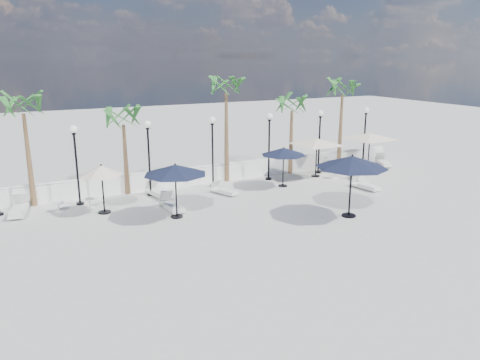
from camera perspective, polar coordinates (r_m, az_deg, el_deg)
name	(u,v)px	position (r m, az deg, el deg)	size (l,w,h in m)	color
ground	(274,223)	(20.14, 4.13, -5.31)	(100.00, 100.00, 0.00)	#A7A6A1
balustrade	(206,175)	(26.44, -4.17, 0.67)	(26.00, 0.30, 1.01)	white
lamppost_1	(76,154)	(23.30, -19.40, 3.03)	(0.36, 0.36, 3.84)	black
lamppost_2	(148,148)	(23.97, -11.09, 3.91)	(0.36, 0.36, 3.84)	black
lamppost_3	(212,142)	(25.11, -3.38, 4.65)	(0.36, 0.36, 3.84)	black
lamppost_4	(269,137)	(26.66, 3.57, 5.25)	(0.36, 0.36, 3.84)	black
lamppost_5	(320,133)	(28.56, 9.69, 5.71)	(0.36, 0.36, 3.84)	black
lamppost_6	(365,129)	(30.75, 14.99, 6.06)	(0.36, 0.36, 3.84)	black
palm_0	(23,111)	(23.64, -24.93, 7.67)	(2.60, 2.60, 5.50)	brown
palm_1	(123,122)	(24.29, -14.05, 6.91)	(2.60, 2.60, 4.70)	brown
palm_2	(226,91)	(26.00, -1.71, 10.85)	(2.60, 2.60, 6.10)	brown
palm_3	(292,108)	(28.18, 6.35, 8.70)	(2.60, 2.60, 4.90)	brown
palm_4	(343,93)	(30.27, 12.39, 10.35)	(2.60, 2.60, 5.70)	brown
lounger_1	(19,209)	(23.40, -25.38, -3.21)	(0.98, 2.09, 0.75)	silver
lounger_2	(159,192)	(24.09, -9.82, -1.47)	(1.05, 2.05, 0.74)	silver
lounger_3	(172,205)	(21.98, -8.32, -3.03)	(0.71, 1.92, 0.71)	silver
lounger_4	(224,190)	(24.24, -1.94, -1.26)	(1.08, 1.70, 0.61)	silver
lounger_5	(334,169)	(29.37, 11.38, 1.36)	(1.26, 1.85, 0.67)	silver
lounger_6	(365,185)	(26.02, 14.97, -0.60)	(0.83, 1.83, 0.66)	silver
lounger_7	(358,177)	(27.54, 14.25, 0.31)	(1.21, 1.93, 0.69)	silver
lounger_8	(383,162)	(31.96, 17.09, 2.10)	(1.33, 1.97, 0.71)	silver
side_table_0	(59,206)	(23.03, -21.23, -2.98)	(0.47, 0.47, 0.46)	silver
side_table_1	(90,202)	(23.13, -17.82, -2.59)	(0.47, 0.47, 0.46)	silver
side_table_2	(335,173)	(27.92, 11.46, 0.83)	(0.52, 0.52, 0.51)	silver
parasol_navy_left	(175,170)	(20.42, -7.91, 1.24)	(2.79, 2.79, 2.47)	black
parasol_navy_mid	(284,152)	(25.40, 5.34, 3.46)	(2.46, 2.46, 2.21)	black
parasol_navy_right	(352,162)	(20.87, 13.50, 2.13)	(3.15, 3.15, 2.82)	black
parasol_cream_sq_a	(370,133)	(30.26, 15.58, 5.50)	(5.04, 5.04, 2.48)	black
parasol_cream_sq_b	(317,139)	(27.73, 9.38, 4.97)	(4.89, 4.89, 2.45)	black
parasol_cream_small	(101,171)	(21.77, -16.53, 1.03)	(1.86, 1.86, 2.29)	black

